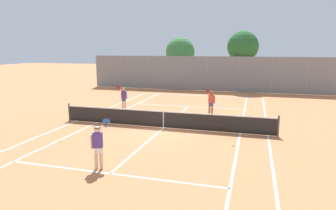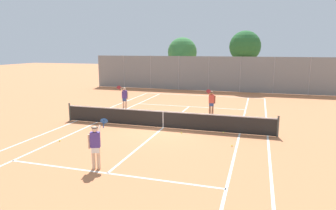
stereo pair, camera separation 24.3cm
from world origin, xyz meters
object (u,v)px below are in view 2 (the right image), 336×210
Objects in this scene: loose_tennis_ball_2 at (181,133)px; loose_tennis_ball_4 at (232,146)px; player_far_right at (211,101)px; loose_tennis_ball_1 at (260,120)px; player_far_left at (124,97)px; loose_tennis_ball_3 at (60,141)px; tree_behind_left at (181,53)px; loose_tennis_ball_0 at (149,116)px; tree_behind_right at (245,47)px; loose_tennis_ball_5 at (223,132)px; player_near_side at (96,144)px; tennis_net at (163,119)px.

loose_tennis_ball_2 and loose_tennis_ball_4 have the same top height.
player_far_right is 3.25m from loose_tennis_ball_1.
player_far_right is (6.22, -0.10, 0.00)m from player_far_left.
player_far_right is at bearing 52.10° from loose_tennis_ball_3.
loose_tennis_ball_1 is at bearing 77.76° from loose_tennis_ball_4.
loose_tennis_ball_3 is 22.93m from tree_behind_left.
loose_tennis_ball_0 is at bearing -32.67° from player_far_left.
tree_behind_right is at bearing 59.53° from player_far_left.
loose_tennis_ball_4 is (7.85, 1.62, 0.00)m from loose_tennis_ball_3.
player_far_right is 4.27m from loose_tennis_ball_5.
player_near_side is 10.36m from player_far_right.
loose_tennis_ball_4 is at bearing 41.37° from player_near_side.
loose_tennis_ball_2 is at bearing -96.95° from tree_behind_right.
loose_tennis_ball_4 is at bearing -72.73° from player_far_right.
player_far_right is 26.88× the size of loose_tennis_ball_0.
loose_tennis_ball_1 is 0.01× the size of tree_behind_right.
loose_tennis_ball_2 is (5.42, -4.76, -0.89)m from player_far_left.
loose_tennis_ball_2 is 2.18m from loose_tennis_ball_5.
player_far_left is at bearing 147.33° from loose_tennis_ball_0.
loose_tennis_ball_0 and loose_tennis_ball_2 have the same top height.
tree_behind_right is (2.15, 17.62, 4.39)m from loose_tennis_ball_2.
loose_tennis_ball_0 and loose_tennis_ball_5 have the same top height.
loose_tennis_ball_0 is at bearing -109.73° from tree_behind_right.
player_far_left is 0.29× the size of tree_behind_right.
player_far_left is 26.88× the size of loose_tennis_ball_5.
player_far_left is (-4.17, 3.99, 0.42)m from tennis_net.
player_far_right is at bearing 107.27° from loose_tennis_ball_4.
tennis_net is 19.51m from tree_behind_left.
loose_tennis_ball_4 is 22.70m from tree_behind_left.
tree_behind_left reaches higher than loose_tennis_ball_5.
loose_tennis_ball_2 is (-3.87, -4.09, 0.00)m from loose_tennis_ball_1.
player_near_side is 0.29× the size of tree_behind_right.
tree_behind_right is at bearing 83.05° from loose_tennis_ball_2.
tennis_net is 181.82× the size of loose_tennis_ball_1.
player_far_left reaches higher than tennis_net.
loose_tennis_ball_3 is (0.26, -7.76, -0.89)m from player_far_left.
tree_behind_left reaches higher than loose_tennis_ball_1.
player_far_left is at bearing 136.31° from tennis_net.
loose_tennis_ball_1 is 18.32m from tree_behind_left.
player_near_side reaches higher than tennis_net.
tennis_net is at bearing 151.30° from loose_tennis_ball_4.
loose_tennis_ball_0 is (-1.19, 8.57, -0.89)m from player_near_side.
loose_tennis_ball_2 is 0.01× the size of tree_behind_right.
player_far_right reaches higher than loose_tennis_ball_4.
player_far_right is 26.88× the size of loose_tennis_ball_4.
player_far_left is at bearing 91.91° from loose_tennis_ball_3.
loose_tennis_ball_1 is 3.85m from loose_tennis_ball_5.
loose_tennis_ball_1 is 1.00× the size of loose_tennis_ball_3.
loose_tennis_ball_0 is 15.92m from tree_behind_right.
loose_tennis_ball_2 is 1.00× the size of loose_tennis_ball_4.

